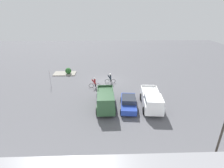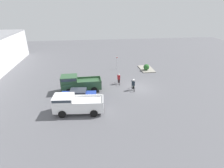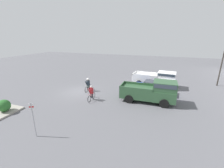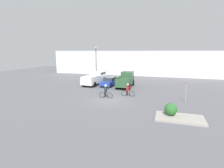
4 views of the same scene
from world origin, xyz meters
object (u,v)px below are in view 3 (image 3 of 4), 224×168
Objects in this scene: cyclist_0 at (91,93)px; cyclist_1 at (88,84)px; pickup_truck_1 at (152,91)px; fire_lane_sign at (33,116)px; pickup_truck_0 at (156,78)px; shrub at (4,106)px; sedan_0 at (153,87)px; lamppost at (223,58)px.

cyclist_0 is 1.02× the size of cyclist_1.
pickup_truck_1 is at bearing 84.52° from cyclist_1.
pickup_truck_1 is 2.18× the size of fire_lane_sign.
pickup_truck_0 is 17.51m from shrub.
cyclist_1 is (2.03, -7.76, 0.16)m from sedan_0.
cyclist_0 is 0.26× the size of lamppost.
sedan_0 is at bearing -3.46° from pickup_truck_0.
shrub is at bearing -52.63° from lamppost.
sedan_0 is 2.65× the size of cyclist_0.
lamppost reaches higher than sedan_0.
pickup_truck_1 is at bearing 105.21° from cyclist_0.
cyclist_0 is at bearing -40.67° from pickup_truck_0.
pickup_truck_0 reaches higher than sedan_0.
pickup_truck_1 is 6.40m from cyclist_0.
fire_lane_sign is 2.35× the size of shrub.
lamppost is at bearing 136.91° from pickup_truck_1.
fire_lane_sign reaches higher than cyclist_0.
cyclist_0 is at bearing -54.02° from lamppost.
shrub is (6.88, -12.27, -0.52)m from pickup_truck_1.
fire_lane_sign is at bearing -38.93° from pickup_truck_1.
cyclist_1 reaches higher than sedan_0.
cyclist_0 is 6.97m from fire_lane_sign.
cyclist_0 is at bearing 35.20° from cyclist_1.
lamppost is at bearing 116.42° from cyclist_1.
pickup_truck_0 is 2.80m from sedan_0.
pickup_truck_1 is at bearing -43.09° from lamppost.
cyclist_1 is 18.17m from lamppost.
lamppost is at bearing 125.64° from sedan_0.
sedan_0 is at bearing 104.69° from cyclist_1.
shrub is at bearing -44.73° from pickup_truck_0.
fire_lane_sign is at bearing -41.09° from lamppost.
lamppost is at bearing 111.34° from pickup_truck_0.
pickup_truck_0 is at bearing 176.54° from sedan_0.
lamppost is 25.91m from shrub.
shrub is (7.63, -4.39, -0.18)m from cyclist_1.
cyclist_1 is (-0.76, -7.88, -0.34)m from pickup_truck_1.
pickup_truck_0 is 9.27m from cyclist_1.
sedan_0 is 7.52m from cyclist_0.
pickup_truck_1 is 3.25× the size of cyclist_1.
lamppost reaches higher than fire_lane_sign.
pickup_truck_0 is 5.56m from pickup_truck_1.
fire_lane_sign is at bearing -26.26° from pickup_truck_0.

